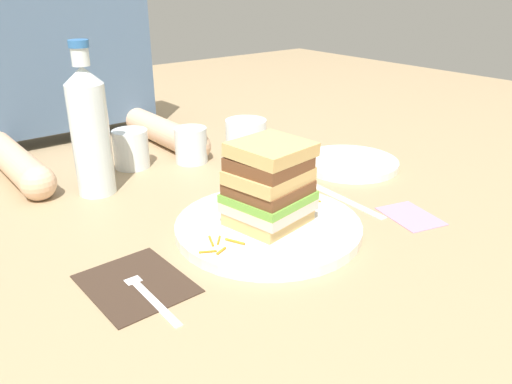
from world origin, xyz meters
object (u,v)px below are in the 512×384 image
at_px(sandwich, 269,185).
at_px(fork, 144,289).
at_px(empty_tumbler_0, 191,145).
at_px(knife, 344,199).
at_px(napkin_pink, 411,216).
at_px(diner_across, 52,28).
at_px(main_plate, 268,227).
at_px(juice_glass, 246,148).
at_px(napkin_dark, 136,283).
at_px(water_bottle, 90,129).
at_px(side_plate, 349,163).
at_px(empty_tumbler_1, 131,149).

relative_size(sandwich, fork, 0.78).
bearing_deg(sandwich, empty_tumbler_0, 77.36).
height_order(sandwich, knife, sandwich).
distance_m(napkin_pink, diner_across, 0.85).
bearing_deg(main_plate, empty_tumbler_0, 77.24).
bearing_deg(knife, diner_across, 111.25).
bearing_deg(napkin_pink, juice_glass, 102.84).
height_order(juice_glass, empty_tumbler_0, juice_glass).
relative_size(napkin_dark, diner_across, 0.25).
distance_m(sandwich, knife, 0.20).
bearing_deg(water_bottle, sandwich, -65.25).
relative_size(water_bottle, side_plate, 1.35).
bearing_deg(diner_across, water_bottle, -101.87).
relative_size(main_plate, side_plate, 1.43).
height_order(napkin_dark, fork, fork).
bearing_deg(diner_across, main_plate, -83.85).
xyz_separation_m(fork, juice_glass, (0.36, 0.26, 0.04)).
height_order(napkin_dark, water_bottle, water_bottle).
height_order(main_plate, napkin_pink, main_plate).
height_order(main_plate, napkin_dark, main_plate).
bearing_deg(napkin_pink, empty_tumbler_1, 116.58).
bearing_deg(fork, water_bottle, 76.32).
xyz_separation_m(knife, water_bottle, (-0.32, 0.30, 0.12)).
distance_m(empty_tumbler_0, empty_tumbler_1, 0.12).
height_order(main_plate, knife, main_plate).
xyz_separation_m(main_plate, sandwich, (0.00, 0.00, 0.07)).
height_order(water_bottle, side_plate, water_bottle).
bearing_deg(side_plate, juice_glass, 146.46).
height_order(napkin_pink, diner_across, diner_across).
bearing_deg(juice_glass, diner_across, 116.46).
relative_size(main_plate, napkin_dark, 2.01).
bearing_deg(empty_tumbler_1, napkin_pink, -63.42).
bearing_deg(napkin_dark, napkin_pink, -12.88).
height_order(sandwich, side_plate, sandwich).
relative_size(fork, napkin_pink, 1.68).
bearing_deg(diner_across, knife, -68.75).
bearing_deg(main_plate, side_plate, 20.29).
height_order(juice_glass, diner_across, diner_across).
relative_size(water_bottle, empty_tumbler_1, 3.44).
distance_m(juice_glass, diner_across, 0.51).
xyz_separation_m(empty_tumbler_0, napkin_pink, (0.14, -0.45, -0.04)).
bearing_deg(knife, juice_glass, 100.56).
relative_size(fork, empty_tumbler_1, 2.13).
bearing_deg(diner_across, empty_tumbler_1, -81.96).
relative_size(main_plate, empty_tumbler_0, 3.86).
xyz_separation_m(water_bottle, napkin_pink, (0.36, -0.42, -0.12)).
xyz_separation_m(main_plate, knife, (0.18, 0.01, -0.01)).
bearing_deg(juice_glass, empty_tumbler_0, 119.05).
relative_size(napkin_dark, napkin_pink, 1.43).
xyz_separation_m(knife, napkin_pink, (0.04, -0.11, -0.00)).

